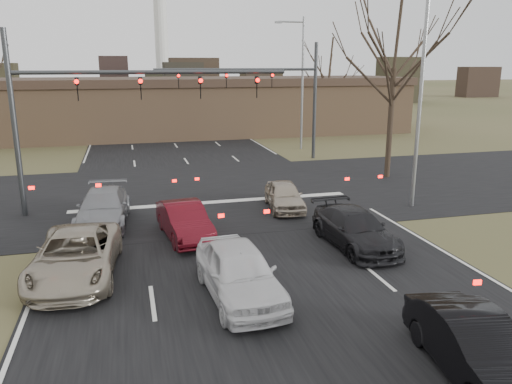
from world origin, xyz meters
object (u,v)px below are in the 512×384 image
car_charcoal_sedan (355,229)px  car_silver_suv (76,256)px  car_silver_ahead (284,195)px  car_white_sedan (239,272)px  mast_arm_near (93,99)px  car_grey_ahead (103,207)px  car_black_hatch (475,347)px  car_red_ahead (184,221)px  streetlight_right_far (300,77)px  building (188,106)px  mast_arm_far (276,87)px  streetlight_right_near (418,86)px

car_charcoal_sedan → car_silver_suv: bearing=180.0°
car_silver_ahead → car_white_sedan: bearing=-108.7°
mast_arm_near → car_grey_ahead: (0.19, -2.10, -4.36)m
car_black_hatch → car_red_ahead: bearing=122.7°
streetlight_right_far → car_silver_ahead: (-6.32, -15.88, -4.95)m
mast_arm_near → car_red_ahead: bearing=-55.3°
building → mast_arm_far: bearing=-74.4°
building → car_grey_ahead: building is taller
mast_arm_near → car_silver_ahead: 9.54m
streetlight_right_far → car_red_ahead: bearing=-121.1°
mast_arm_far → car_black_hatch: bearing=-97.2°
car_white_sedan → car_black_hatch: bearing=-54.1°
car_red_ahead → car_black_hatch: bearing=-71.7°
car_white_sedan → streetlight_right_near: bearing=32.8°
streetlight_right_near → car_silver_ahead: 7.72m
car_charcoal_sedan → car_black_hatch: bearing=-99.4°
streetlight_right_far → car_silver_ahead: bearing=-111.7°
car_grey_ahead → streetlight_right_near: bearing=0.6°
mast_arm_near → car_silver_suv: mast_arm_near is taller
building → streetlight_right_near: bearing=-76.3°
mast_arm_near → car_black_hatch: mast_arm_near is taller
building → car_red_ahead: bearing=-97.6°
car_black_hatch → car_red_ahead: 11.56m
car_black_hatch → car_charcoal_sedan: 8.00m
car_silver_suv → car_silver_ahead: (8.69, 5.72, -0.10)m
car_red_ahead → car_silver_ahead: car_red_ahead is taller
building → car_charcoal_sedan: bearing=-86.5°
mast_arm_near → car_silver_ahead: bearing=-12.9°
car_silver_suv → car_red_ahead: bearing=41.9°
mast_arm_near → car_charcoal_sedan: bearing=-38.1°
car_silver_suv → streetlight_right_far: bearing=59.6°
car_grey_ahead → streetlight_right_far: bearing=52.6°
car_red_ahead → car_silver_ahead: 5.72m
streetlight_right_near → car_charcoal_sedan: size_ratio=2.15×
car_black_hatch → mast_arm_far: bearing=90.1°
car_black_hatch → car_charcoal_sedan: car_black_hatch is taller
car_white_sedan → car_grey_ahead: size_ratio=0.94×
car_silver_suv → car_black_hatch: 11.53m
streetlight_right_near → streetlight_right_far: bearing=88.3°
streetlight_right_near → car_charcoal_sedan: (-4.82, -4.24, -4.91)m
mast_arm_near → car_silver_suv: (-0.46, -7.60, -4.33)m
mast_arm_near → car_silver_suv: size_ratio=2.27×
mast_arm_near → car_grey_ahead: mast_arm_near is taller
mast_arm_far → streetlight_right_near: bearing=-78.5°
streetlight_right_near → car_silver_ahead: bearing=169.1°
mast_arm_near → car_white_sedan: mast_arm_near is taller
mast_arm_near → mast_arm_far: (11.41, 10.00, -0.06)m
streetlight_right_near → car_silver_suv: size_ratio=1.88×
streetlight_right_near → car_white_sedan: 13.14m
mast_arm_far → car_silver_ahead: bearing=-105.0°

